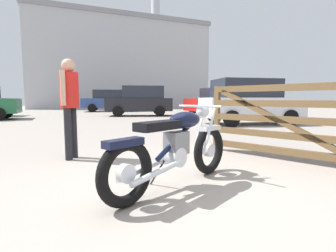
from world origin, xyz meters
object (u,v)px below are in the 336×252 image
vintage_motorcycle (176,148)px  blue_hatchback_right (249,101)px  bystander (70,98)px  red_hatchback_near (113,100)px  silver_sedan_mid (220,102)px  dark_sedan_left (140,101)px  timber_gate (297,118)px

vintage_motorcycle → blue_hatchback_right: 8.08m
vintage_motorcycle → blue_hatchback_right: blue_hatchback_right is taller
vintage_motorcycle → bystander: bystander is taller
red_hatchback_near → bystander: bearing=88.2°
silver_sedan_mid → dark_sedan_left: dark_sedan_left is taller
bystander → vintage_motorcycle: bearing=-30.9°
vintage_motorcycle → timber_gate: bearing=-18.1°
bystander → blue_hatchback_right: size_ratio=0.41×
red_hatchback_near → timber_gate: bearing=99.6°
dark_sedan_left → vintage_motorcycle: bearing=91.5°
bystander → silver_sedan_mid: bearing=75.5°
dark_sedan_left → bystander: bearing=83.8°
timber_gate → dark_sedan_left: 12.12m
dark_sedan_left → red_hatchback_near: size_ratio=0.85×
vintage_motorcycle → dark_sedan_left: 12.83m
bystander → blue_hatchback_right: blue_hatchback_right is taller
bystander → dark_sedan_left: dark_sedan_left is taller
vintage_motorcycle → red_hatchback_near: bearing=55.0°
silver_sedan_mid → blue_hatchback_right: (-1.66, -5.36, 0.08)m
bystander → blue_hatchback_right: (6.47, 4.28, -0.10)m
silver_sedan_mid → blue_hatchback_right: blue_hatchback_right is taller
blue_hatchback_right → red_hatchback_near: 13.20m
vintage_motorcycle → red_hatchback_near: red_hatchback_near is taller
bystander → silver_sedan_mid: size_ratio=0.38×
silver_sedan_mid → red_hatchback_near: bearing=-57.1°
vintage_motorcycle → bystander: (-1.22, 1.85, 0.57)m
timber_gate → vintage_motorcycle: bearing=74.1°
vintage_motorcycle → bystander: bearing=91.9°
bystander → silver_sedan_mid: silver_sedan_mid is taller
dark_sedan_left → blue_hatchback_right: bearing=126.6°
blue_hatchback_right → red_hatchback_near: size_ratio=0.83×
timber_gate → red_hatchback_near: 18.18m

